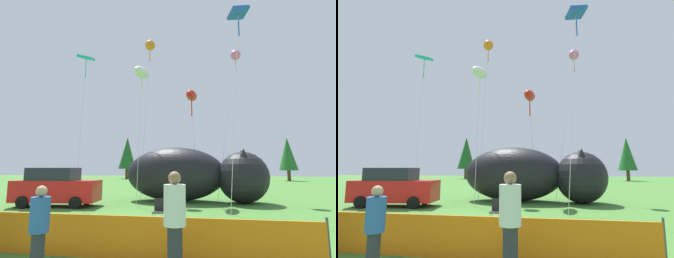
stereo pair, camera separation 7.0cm
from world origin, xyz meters
The scene contains 15 objects.
ground_plane centered at (0.00, 0.00, 0.00)m, with size 120.00×120.00×0.00m, color #477F33.
parked_car centered at (-4.50, 3.84, 0.96)m, with size 4.44×2.19×1.96m.
folding_chair centered at (1.69, 0.71, 0.49)m, with size 0.52×0.52×0.85m.
inflatable_cat centered at (2.20, 7.02, 1.47)m, with size 8.51×3.62×3.19m.
safety_fence centered at (1.37, -3.07, 0.45)m, with size 8.87×0.18×0.99m.
spectator_in_grey_shirt centered at (2.94, -3.81, 1.02)m, with size 0.41×0.41×1.87m.
spectator_in_white_shirt centered at (0.47, -4.22, 0.88)m, with size 0.35×0.35×1.61m.
kite_orange_flower centered at (-0.90, 8.91, 10.85)m, with size 0.74×2.98×11.32m.
kite_blue_box centered at (5.01, 4.28, 9.73)m, with size 1.39×2.13×10.17m.
kite_white_ghost centered at (-0.37, 5.13, 7.36)m, with size 0.73×2.17×7.87m.
kite_teal_diamond centered at (-4.10, 5.51, 8.57)m, with size 1.16×2.08×9.05m.
kite_pink_octopus centered at (5.25, 9.69, 9.94)m, with size 1.93×2.15×10.39m.
kite_red_lizard centered at (2.31, 6.79, 6.32)m, with size 0.83×2.58×6.78m.
horizon_tree_east centered at (14.85, 35.76, 4.19)m, with size 2.86×2.86×6.82m.
horizon_tree_west centered at (-13.03, 39.04, 4.81)m, with size 3.28×3.28×7.84m.
Camera 1 is at (3.72, -8.73, 1.93)m, focal length 28.00 mm.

